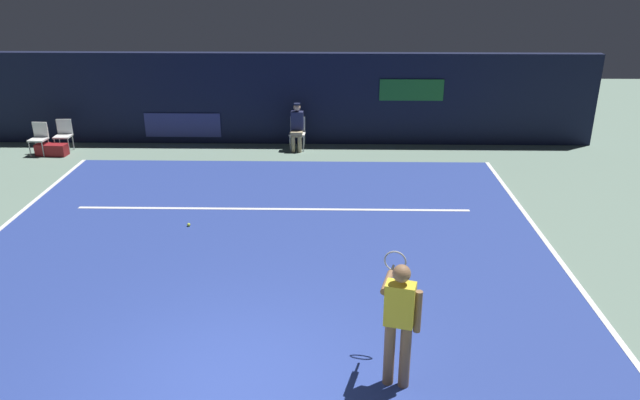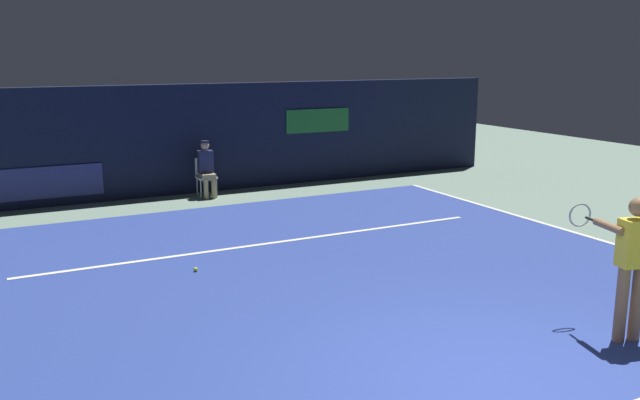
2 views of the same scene
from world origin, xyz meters
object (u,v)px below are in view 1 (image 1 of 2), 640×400
(tennis_ball, at_px, (189,225))
(equipment_bag, at_px, (52,150))
(courtside_chair_near, at_px, (39,137))
(courtside_chair_far, at_px, (64,133))
(line_judge_on_chair, at_px, (297,126))
(tennis_player, at_px, (399,318))

(tennis_ball, height_order, equipment_bag, equipment_bag)
(courtside_chair_near, distance_m, courtside_chair_far, 0.63)
(courtside_chair_far, height_order, tennis_ball, courtside_chair_far)
(line_judge_on_chair, bearing_deg, courtside_chair_near, -175.47)
(courtside_chair_near, relative_size, courtside_chair_far, 1.00)
(courtside_chair_near, distance_m, tennis_ball, 7.01)
(tennis_player, xyz_separation_m, line_judge_on_chair, (-1.82, 10.09, -0.30))
(tennis_player, bearing_deg, equipment_bag, 132.17)
(tennis_player, relative_size, courtside_chair_near, 1.97)
(tennis_player, relative_size, tennis_ball, 25.44)
(tennis_ball, bearing_deg, equipment_bag, 135.94)
(line_judge_on_chair, height_order, tennis_ball, line_judge_on_chair)
(tennis_player, height_order, tennis_ball, tennis_player)
(courtside_chair_near, bearing_deg, equipment_bag, -16.05)
(courtside_chair_near, height_order, tennis_ball, courtside_chair_near)
(line_judge_on_chair, xyz_separation_m, tennis_ball, (-1.92, -5.31, -0.64))
(tennis_ball, distance_m, equipment_bag, 6.69)
(courtside_chair_far, bearing_deg, courtside_chair_near, -148.93)
(line_judge_on_chair, distance_m, tennis_ball, 5.68)
(tennis_ball, bearing_deg, courtside_chair_near, 137.28)
(courtside_chair_far, relative_size, equipment_bag, 1.05)
(courtside_chair_far, distance_m, equipment_bag, 0.58)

